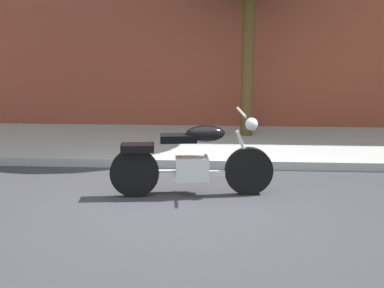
% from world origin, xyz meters
% --- Properties ---
extents(ground_plane, '(60.00, 60.00, 0.00)m').
position_xyz_m(ground_plane, '(0.00, 0.00, 0.00)').
color(ground_plane, '#38383D').
extents(sidewalk, '(25.78, 2.95, 0.14)m').
position_xyz_m(sidewalk, '(0.00, 3.15, 0.07)').
color(sidewalk, '#A8A8A8').
rests_on(sidewalk, ground).
extents(motorcycle, '(2.19, 0.70, 1.15)m').
position_xyz_m(motorcycle, '(0.19, 0.37, 0.48)').
color(motorcycle, black).
rests_on(motorcycle, ground).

